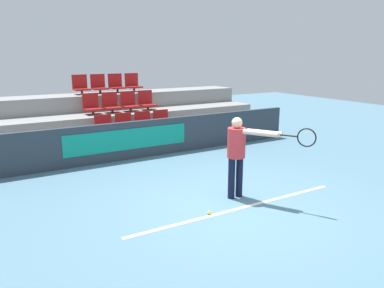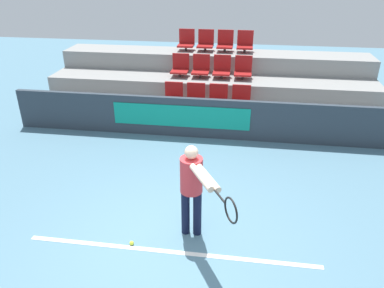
% 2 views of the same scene
% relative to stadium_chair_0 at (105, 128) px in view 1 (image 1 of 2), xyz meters
% --- Properties ---
extents(ground_plane, '(30.00, 30.00, 0.00)m').
position_rel_stadium_chair_0_xyz_m(ground_plane, '(0.86, -4.64, -0.72)').
color(ground_plane, slate).
extents(court_baseline, '(4.40, 0.08, 0.01)m').
position_rel_stadium_chair_0_xyz_m(court_baseline, '(0.86, -4.78, -0.72)').
color(court_baseline, white).
rests_on(court_baseline, ground).
extents(barrier_wall, '(9.33, 0.14, 0.98)m').
position_rel_stadium_chair_0_xyz_m(barrier_wall, '(0.85, -0.76, -0.23)').
color(barrier_wall, '#2D3842').
rests_on(barrier_wall, ground).
extents(bleacher_tier_front, '(8.93, 1.08, 0.48)m').
position_rel_stadium_chair_0_xyz_m(bleacher_tier_front, '(0.86, -0.14, -0.48)').
color(bleacher_tier_front, gray).
rests_on(bleacher_tier_front, ground).
extents(bleacher_tier_middle, '(8.93, 1.08, 0.96)m').
position_rel_stadium_chair_0_xyz_m(bleacher_tier_middle, '(0.86, 0.94, -0.24)').
color(bleacher_tier_middle, gray).
rests_on(bleacher_tier_middle, ground).
extents(bleacher_tier_back, '(8.93, 1.08, 1.44)m').
position_rel_stadium_chair_0_xyz_m(bleacher_tier_back, '(0.86, 2.03, -0.00)').
color(bleacher_tier_back, gray).
rests_on(bleacher_tier_back, ground).
extents(stadium_chair_0, '(0.46, 0.46, 0.59)m').
position_rel_stadium_chair_0_xyz_m(stadium_chair_0, '(0.00, 0.00, 0.00)').
color(stadium_chair_0, '#333333').
rests_on(stadium_chair_0, bleacher_tier_front).
extents(stadium_chair_1, '(0.46, 0.46, 0.59)m').
position_rel_stadium_chair_0_xyz_m(stadium_chair_1, '(0.58, 0.00, 0.00)').
color(stadium_chair_1, '#333333').
rests_on(stadium_chair_1, bleacher_tier_front).
extents(stadium_chair_2, '(0.46, 0.46, 0.59)m').
position_rel_stadium_chair_0_xyz_m(stadium_chair_2, '(1.15, 0.00, 0.00)').
color(stadium_chair_2, '#333333').
rests_on(stadium_chair_2, bleacher_tier_front).
extents(stadium_chair_3, '(0.46, 0.46, 0.59)m').
position_rel_stadium_chair_0_xyz_m(stadium_chair_3, '(1.73, 0.00, 0.00)').
color(stadium_chair_3, '#333333').
rests_on(stadium_chair_3, bleacher_tier_front).
extents(stadium_chair_4, '(0.46, 0.46, 0.59)m').
position_rel_stadium_chair_0_xyz_m(stadium_chair_4, '(0.00, 1.08, 0.48)').
color(stadium_chair_4, '#333333').
rests_on(stadium_chair_4, bleacher_tier_middle).
extents(stadium_chair_5, '(0.46, 0.46, 0.59)m').
position_rel_stadium_chair_0_xyz_m(stadium_chair_5, '(0.58, 1.08, 0.48)').
color(stadium_chair_5, '#333333').
rests_on(stadium_chair_5, bleacher_tier_middle).
extents(stadium_chair_6, '(0.46, 0.46, 0.59)m').
position_rel_stadium_chair_0_xyz_m(stadium_chair_6, '(1.15, 1.08, 0.48)').
color(stadium_chair_6, '#333333').
rests_on(stadium_chair_6, bleacher_tier_middle).
extents(stadium_chair_7, '(0.46, 0.46, 0.59)m').
position_rel_stadium_chair_0_xyz_m(stadium_chair_7, '(1.73, 1.08, 0.48)').
color(stadium_chair_7, '#333333').
rests_on(stadium_chair_7, bleacher_tier_middle).
extents(stadium_chair_8, '(0.46, 0.46, 0.59)m').
position_rel_stadium_chair_0_xyz_m(stadium_chair_8, '(0.00, 2.17, 0.96)').
color(stadium_chair_8, '#333333').
rests_on(stadium_chair_8, bleacher_tier_back).
extents(stadium_chair_9, '(0.46, 0.46, 0.59)m').
position_rel_stadium_chair_0_xyz_m(stadium_chair_9, '(0.58, 2.17, 0.96)').
color(stadium_chair_9, '#333333').
rests_on(stadium_chair_9, bleacher_tier_back).
extents(stadium_chair_10, '(0.46, 0.46, 0.59)m').
position_rel_stadium_chair_0_xyz_m(stadium_chair_10, '(1.15, 2.17, 0.96)').
color(stadium_chair_10, '#333333').
rests_on(stadium_chair_10, bleacher_tier_back).
extents(stadium_chair_11, '(0.46, 0.46, 0.59)m').
position_rel_stadium_chair_0_xyz_m(stadium_chair_11, '(1.73, 2.17, 0.96)').
color(stadium_chair_11, '#333333').
rests_on(stadium_chair_11, bleacher_tier_back).
extents(tennis_player, '(0.88, 1.40, 1.54)m').
position_rel_stadium_chair_0_xyz_m(tennis_player, '(1.14, -4.37, 0.23)').
color(tennis_player, black).
rests_on(tennis_player, ground).
extents(tennis_ball, '(0.07, 0.07, 0.07)m').
position_rel_stadium_chair_0_xyz_m(tennis_ball, '(0.25, -4.72, -0.69)').
color(tennis_ball, '#CCDB33').
rests_on(tennis_ball, ground).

